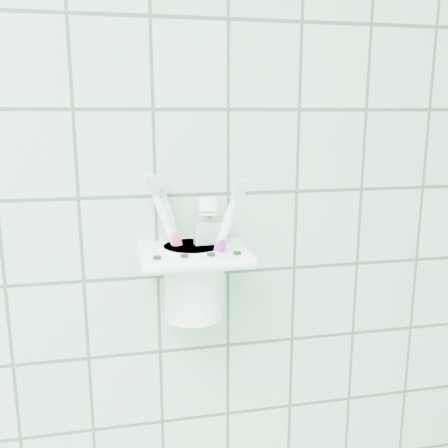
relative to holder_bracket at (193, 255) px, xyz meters
name	(u,v)px	position (x,y,z in m)	size (l,w,h in m)	color
holder_bracket	(193,255)	(0.00, 0.00, 0.00)	(0.14, 0.11, 0.04)	white
cup	(193,278)	(0.00, 0.00, -0.03)	(0.08, 0.08, 0.10)	white
toothbrush_pink	(201,238)	(0.01, 0.01, 0.02)	(0.07, 0.02, 0.19)	white
toothbrush_blue	(193,246)	(0.00, -0.01, 0.01)	(0.04, 0.05, 0.18)	white
toothbrush_orange	(197,242)	(0.01, 0.00, 0.02)	(0.05, 0.04, 0.19)	white
toothpaste_tube	(209,248)	(0.02, 0.00, 0.01)	(0.04, 0.04, 0.16)	silver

